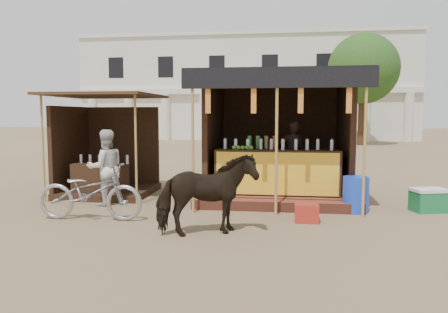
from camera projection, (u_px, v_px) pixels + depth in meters
name	position (u px, v px, depth m)	size (l,w,h in m)	color
ground	(210.00, 235.00, 6.90)	(120.00, 120.00, 0.00)	#846B4C
main_stall	(278.00, 153.00, 9.97)	(3.60, 3.61, 2.78)	brown
secondary_stall	(103.00, 159.00, 10.44)	(2.40, 2.40, 2.38)	#342113
cow	(206.00, 195.00, 6.82)	(0.70, 1.54, 1.30)	black
motorbike	(90.00, 192.00, 7.87)	(0.67, 1.93, 1.01)	#9D9DA5
bystander	(106.00, 168.00, 9.15)	(0.77, 0.60, 1.59)	silver
blue_barrel	(356.00, 195.00, 8.49)	(0.50, 0.50, 0.70)	blue
red_crate	(307.00, 213.00, 7.76)	(0.42, 0.39, 0.32)	#A2271B
cooler	(429.00, 200.00, 8.56)	(0.74, 0.60, 0.46)	#19713B
background_building	(247.00, 90.00, 36.33)	(26.00, 7.45, 8.18)	silver
tree	(360.00, 72.00, 27.50)	(4.50, 4.40, 7.00)	#382314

